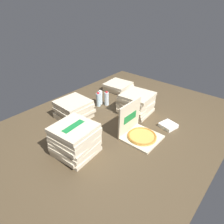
{
  "coord_description": "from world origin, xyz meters",
  "views": [
    {
      "loc": [
        -1.68,
        -1.31,
        1.44
      ],
      "look_at": [
        -0.02,
        0.1,
        0.14
      ],
      "focal_mm": 32.12,
      "sensor_mm": 36.0,
      "label": 1
    }
  ],
  "objects_px": {
    "pizza_stack_left_near": "(118,86)",
    "pizza_stack_right_near": "(75,140)",
    "pizza_stack_right_far": "(136,103)",
    "water_bottle_1": "(107,99)",
    "napkin_pile": "(168,125)",
    "open_pizza_box": "(139,131)",
    "water_bottle_0": "(98,100)",
    "pizza_stack_center_near": "(74,109)",
    "water_bottle_2": "(100,97)"
  },
  "relations": [
    {
      "from": "pizza_stack_center_near",
      "to": "water_bottle_1",
      "type": "xyz_separation_m",
      "value": [
        0.54,
        -0.09,
        -0.02
      ]
    },
    {
      "from": "water_bottle_1",
      "to": "pizza_stack_right_near",
      "type": "bearing_deg",
      "value": -155.4
    },
    {
      "from": "open_pizza_box",
      "to": "water_bottle_0",
      "type": "height_order",
      "value": "open_pizza_box"
    },
    {
      "from": "pizza_stack_center_near",
      "to": "napkin_pile",
      "type": "relative_size",
      "value": 2.4
    },
    {
      "from": "open_pizza_box",
      "to": "pizza_stack_right_far",
      "type": "xyz_separation_m",
      "value": [
        0.44,
        0.34,
        0.07
      ]
    },
    {
      "from": "water_bottle_2",
      "to": "pizza_stack_right_far",
      "type": "bearing_deg",
      "value": -76.29
    },
    {
      "from": "open_pizza_box",
      "to": "water_bottle_0",
      "type": "distance_m",
      "value": 0.89
    },
    {
      "from": "pizza_stack_center_near",
      "to": "pizza_stack_right_far",
      "type": "xyz_separation_m",
      "value": [
        0.64,
        -0.54,
        0.02
      ]
    },
    {
      "from": "water_bottle_0",
      "to": "napkin_pile",
      "type": "distance_m",
      "value": 1.05
    },
    {
      "from": "pizza_stack_right_far",
      "to": "napkin_pile",
      "type": "bearing_deg",
      "value": -93.84
    },
    {
      "from": "pizza_stack_right_far",
      "to": "water_bottle_1",
      "type": "height_order",
      "value": "pizza_stack_right_far"
    },
    {
      "from": "pizza_stack_left_near",
      "to": "water_bottle_2",
      "type": "distance_m",
      "value": 0.58
    },
    {
      "from": "pizza_stack_center_near",
      "to": "pizza_stack_right_far",
      "type": "distance_m",
      "value": 0.84
    },
    {
      "from": "pizza_stack_right_far",
      "to": "water_bottle_1",
      "type": "bearing_deg",
      "value": 102.4
    },
    {
      "from": "open_pizza_box",
      "to": "pizza_stack_center_near",
      "type": "bearing_deg",
      "value": 102.79
    },
    {
      "from": "open_pizza_box",
      "to": "water_bottle_0",
      "type": "relative_size",
      "value": 1.88
    },
    {
      "from": "open_pizza_box",
      "to": "pizza_stack_center_near",
      "type": "distance_m",
      "value": 0.91
    },
    {
      "from": "pizza_stack_right_near",
      "to": "water_bottle_1",
      "type": "height_order",
      "value": "pizza_stack_right_near"
    },
    {
      "from": "pizza_stack_right_far",
      "to": "water_bottle_2",
      "type": "distance_m",
      "value": 0.56
    },
    {
      "from": "pizza_stack_center_near",
      "to": "pizza_stack_right_near",
      "type": "relative_size",
      "value": 0.98
    },
    {
      "from": "pizza_stack_left_near",
      "to": "pizza_stack_right_near",
      "type": "relative_size",
      "value": 0.98
    },
    {
      "from": "pizza_stack_center_near",
      "to": "water_bottle_0",
      "type": "relative_size",
      "value": 1.98
    },
    {
      "from": "pizza_stack_left_near",
      "to": "water_bottle_0",
      "type": "xyz_separation_m",
      "value": [
        -0.64,
        -0.14,
        0.04
      ]
    },
    {
      "from": "pizza_stack_right_near",
      "to": "pizza_stack_right_far",
      "type": "bearing_deg",
      "value": -0.18
    },
    {
      "from": "water_bottle_0",
      "to": "water_bottle_1",
      "type": "xyz_separation_m",
      "value": [
        0.1,
        -0.07,
        0.0
      ]
    },
    {
      "from": "pizza_stack_center_near",
      "to": "pizza_stack_right_far",
      "type": "bearing_deg",
      "value": -40.35
    },
    {
      "from": "open_pizza_box",
      "to": "water_bottle_1",
      "type": "distance_m",
      "value": 0.86
    },
    {
      "from": "water_bottle_0",
      "to": "pizza_stack_right_near",
      "type": "bearing_deg",
      "value": -149.38
    },
    {
      "from": "pizza_stack_center_near",
      "to": "open_pizza_box",
      "type": "bearing_deg",
      "value": -77.21
    },
    {
      "from": "pizza_stack_right_far",
      "to": "pizza_stack_left_near",
      "type": "bearing_deg",
      "value": 56.78
    },
    {
      "from": "pizza_stack_left_near",
      "to": "pizza_stack_right_near",
      "type": "xyz_separation_m",
      "value": [
        -1.51,
        -0.66,
        0.1
      ]
    },
    {
      "from": "water_bottle_1",
      "to": "napkin_pile",
      "type": "bearing_deg",
      "value": -86.16
    },
    {
      "from": "pizza_stack_center_near",
      "to": "water_bottle_0",
      "type": "bearing_deg",
      "value": -2.8
    },
    {
      "from": "water_bottle_2",
      "to": "pizza_stack_left_near",
      "type": "bearing_deg",
      "value": 11.57
    },
    {
      "from": "pizza_stack_right_far",
      "to": "water_bottle_0",
      "type": "relative_size",
      "value": 2.0
    },
    {
      "from": "pizza_stack_left_near",
      "to": "water_bottle_0",
      "type": "height_order",
      "value": "water_bottle_0"
    },
    {
      "from": "pizza_stack_right_far",
      "to": "water_bottle_1",
      "type": "distance_m",
      "value": 0.46
    },
    {
      "from": "water_bottle_0",
      "to": "water_bottle_2",
      "type": "distance_m",
      "value": 0.07
    },
    {
      "from": "open_pizza_box",
      "to": "pizza_stack_left_near",
      "type": "relative_size",
      "value": 0.96
    },
    {
      "from": "pizza_stack_left_near",
      "to": "napkin_pile",
      "type": "bearing_deg",
      "value": -111.72
    },
    {
      "from": "pizza_stack_right_near",
      "to": "pizza_stack_center_near",
      "type": "bearing_deg",
      "value": 50.93
    },
    {
      "from": "pizza_stack_right_near",
      "to": "water_bottle_1",
      "type": "xyz_separation_m",
      "value": [
        0.98,
        0.45,
        -0.06
      ]
    },
    {
      "from": "open_pizza_box",
      "to": "pizza_stack_right_near",
      "type": "relative_size",
      "value": 0.93
    },
    {
      "from": "water_bottle_1",
      "to": "water_bottle_2",
      "type": "bearing_deg",
      "value": 109.73
    },
    {
      "from": "open_pizza_box",
      "to": "water_bottle_2",
      "type": "distance_m",
      "value": 0.94
    },
    {
      "from": "pizza_stack_center_near",
      "to": "water_bottle_1",
      "type": "bearing_deg",
      "value": -9.64
    },
    {
      "from": "pizza_stack_left_near",
      "to": "open_pizza_box",
      "type": "bearing_deg",
      "value": -131.04
    },
    {
      "from": "pizza_stack_left_near",
      "to": "water_bottle_2",
      "type": "xyz_separation_m",
      "value": [
        -0.57,
        -0.12,
        0.04
      ]
    },
    {
      "from": "pizza_stack_center_near",
      "to": "napkin_pile",
      "type": "xyz_separation_m",
      "value": [
        0.61,
        -1.06,
        -0.1
      ]
    },
    {
      "from": "water_bottle_0",
      "to": "water_bottle_2",
      "type": "height_order",
      "value": "same"
    }
  ]
}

